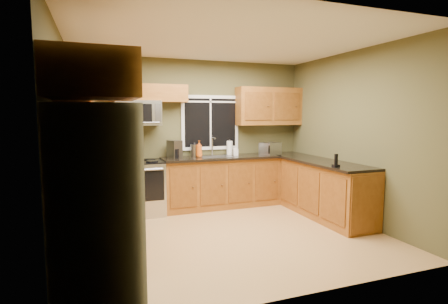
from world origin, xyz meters
TOP-DOWN VIEW (x-y plane):
  - floor at (0.00, 0.00)m, footprint 4.20×4.20m
  - ceiling at (0.00, 0.00)m, footprint 4.20×4.20m
  - back_wall at (0.00, 1.80)m, footprint 4.20×0.00m
  - front_wall at (0.00, -1.80)m, footprint 4.20×0.00m
  - left_wall at (-2.10, 0.00)m, footprint 0.00×3.60m
  - right_wall at (2.10, 0.00)m, footprint 0.00×3.60m
  - window at (0.30, 1.78)m, footprint 1.12×0.03m
  - base_cabinets_left at (-1.80, 0.48)m, footprint 0.60×2.65m
  - countertop_left at (-1.78, 0.48)m, footprint 0.65×2.65m
  - base_cabinets_back at (0.42, 1.50)m, footprint 2.17×0.60m
  - countertop_back at (0.42, 1.48)m, footprint 2.17×0.65m
  - base_cabinets_peninsula at (1.80, 0.54)m, footprint 0.60×2.52m
  - countertop_peninsula at (1.78, 0.55)m, footprint 0.65×2.50m
  - upper_cabinets_left at (-1.94, 0.48)m, footprint 0.33×2.65m
  - upper_cabinets_back_left at (-0.85, 1.64)m, footprint 1.30×0.33m
  - upper_cabinets_back_right at (1.45, 1.64)m, footprint 1.30×0.33m
  - upper_cabinet_over_fridge at (-1.74, -1.30)m, footprint 0.72×0.90m
  - refrigerator at (-1.74, -1.30)m, footprint 0.74×0.90m
  - range at (-1.05, 1.47)m, footprint 0.76×0.69m
  - microwave at (-1.05, 1.61)m, footprint 0.76×0.41m
  - sink at (0.30, 1.49)m, footprint 0.60×0.42m
  - toaster_oven at (1.40, 1.46)m, footprint 0.45×0.41m
  - coffee_maker at (-0.43, 1.56)m, footprint 0.26×0.30m
  - kettle at (-0.05, 1.65)m, footprint 0.16×0.16m
  - paper_towel_roll at (0.65, 1.68)m, footprint 0.14×0.14m
  - soap_bottle_a at (0.01, 1.54)m, footprint 0.12×0.12m
  - soap_bottle_b at (0.70, 1.50)m, footprint 0.10×0.10m
  - soap_bottle_c at (0.00, 1.70)m, footprint 0.17×0.17m
  - cordless_phone at (1.55, -0.32)m, footprint 0.09×0.09m

SIDE VIEW (x-z plane):
  - floor at x=0.00m, z-range 0.00..0.00m
  - base_cabinets_peninsula at x=1.80m, z-range 0.00..0.90m
  - base_cabinets_left at x=-1.80m, z-range 0.00..0.90m
  - base_cabinets_back at x=0.42m, z-range 0.00..0.90m
  - range at x=-1.05m, z-range 0.00..0.94m
  - refrigerator at x=-1.74m, z-range 0.00..1.80m
  - countertop_left at x=-1.78m, z-range 0.90..0.94m
  - countertop_back at x=0.42m, z-range 0.90..0.94m
  - countertop_peninsula at x=1.78m, z-range 0.90..0.94m
  - sink at x=0.30m, z-range 0.77..1.13m
  - cordless_phone at x=1.55m, z-range 0.90..1.10m
  - soap_bottle_c at x=0.00m, z-range 0.94..1.11m
  - soap_bottle_b at x=0.70m, z-range 0.94..1.13m
  - toaster_oven at x=1.40m, z-range 0.94..1.17m
  - kettle at x=-0.05m, z-range 0.93..1.20m
  - paper_towel_roll at x=0.65m, z-range 0.93..1.22m
  - coffee_maker at x=-0.43m, z-range 0.93..1.24m
  - soap_bottle_a at x=0.01m, z-range 0.94..1.24m
  - back_wall at x=0.00m, z-range -0.75..3.45m
  - front_wall at x=0.00m, z-range -0.75..3.45m
  - left_wall at x=-2.10m, z-range -0.45..3.15m
  - right_wall at x=2.10m, z-range -0.45..3.15m
  - window at x=0.30m, z-range 1.04..2.06m
  - microwave at x=-1.05m, z-range 1.52..1.94m
  - upper_cabinets_left at x=-1.94m, z-range 1.50..2.22m
  - upper_cabinets_back_right at x=1.45m, z-range 1.50..2.22m
  - upper_cabinet_over_fridge at x=-1.74m, z-range 1.84..2.22m
  - upper_cabinets_back_left at x=-0.85m, z-range 1.92..2.22m
  - ceiling at x=0.00m, z-range 2.70..2.70m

